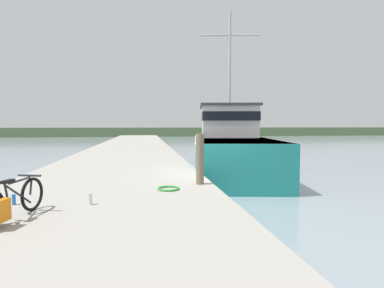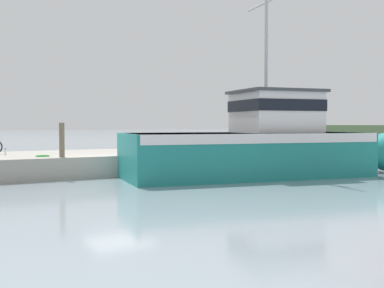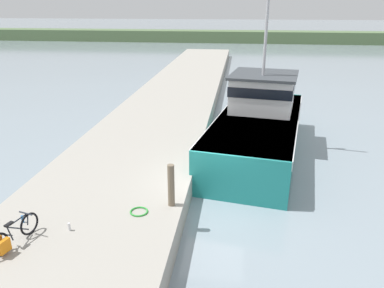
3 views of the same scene
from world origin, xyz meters
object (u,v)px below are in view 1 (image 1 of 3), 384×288
water_bottle_by_bike (90,199)px  water_bottle_on_curb (14,200)px  fishing_boat_main (230,146)px  mooring_post (200,159)px  bicycle_touring (6,203)px

water_bottle_by_bike → water_bottle_on_curb: (-1.52, 0.22, -0.01)m
water_bottle_by_bike → water_bottle_on_curb: bearing=171.6°
fishing_boat_main → water_bottle_by_bike: size_ratio=52.66×
fishing_boat_main → mooring_post: 8.10m
mooring_post → bicycle_touring: bearing=-144.4°
bicycle_touring → mooring_post: (3.74, 2.67, 0.37)m
bicycle_touring → mooring_post: size_ratio=1.17×
bicycle_touring → fishing_boat_main: bearing=71.6°
bicycle_touring → mooring_post: 4.61m
mooring_post → water_bottle_by_bike: bearing=-145.9°
mooring_post → water_bottle_on_curb: bearing=-159.6°
bicycle_touring → water_bottle_by_bike: bearing=53.7°
bicycle_touring → water_bottle_by_bike: size_ratio=6.85×
water_bottle_on_curb → water_bottle_by_bike: bearing=-8.4°
mooring_post → water_bottle_on_curb: size_ratio=6.43×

